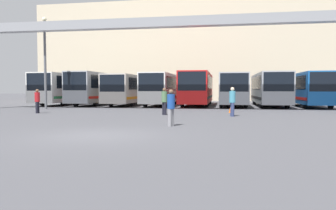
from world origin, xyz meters
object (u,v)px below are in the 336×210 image
object	(u,v)px
bus_slot_3	(162,88)
pedestrian_far_center	(37,100)
bus_slot_0	(68,87)
pedestrian_near_left	(164,101)
bus_slot_4	(197,87)
bus_slot_7	(309,88)
bus_slot_1	(98,87)
lamp_post	(45,59)
bus_slot_5	(233,88)
pedestrian_mid_right	(171,107)
pedestrian_near_center	(232,101)
traffic_cone	(231,108)
bus_slot_2	(132,88)
bus_slot_6	(269,88)

from	to	relation	value
bus_slot_3	pedestrian_far_center	xyz separation A→B (m)	(-6.38, -11.90, -0.93)
bus_slot_0	pedestrian_near_left	world-z (taller)	bus_slot_0
bus_slot_4	bus_slot_7	size ratio (longest dim) A/B	1.16
bus_slot_0	bus_slot_1	distance (m)	3.50
pedestrian_near_left	lamp_post	world-z (taller)	lamp_post
bus_slot_0	pedestrian_far_center	world-z (taller)	bus_slot_0
bus_slot_5	lamp_post	world-z (taller)	lamp_post
bus_slot_4	pedestrian_mid_right	xyz separation A→B (m)	(0.38, -18.95, -0.99)
bus_slot_4	pedestrian_mid_right	distance (m)	18.98
pedestrian_near_left	lamp_post	bearing A→B (deg)	21.09
bus_slot_0	bus_slot_4	world-z (taller)	bus_slot_4
pedestrian_mid_right	pedestrian_near_center	distance (m)	6.43
bus_slot_4	traffic_cone	bearing A→B (deg)	-72.40
bus_slot_0	pedestrian_near_center	world-z (taller)	bus_slot_0
bus_slot_5	pedestrian_near_center	xyz separation A→B (m)	(-0.31, -12.50, -0.83)
bus_slot_7	lamp_post	world-z (taller)	lamp_post
bus_slot_1	bus_slot_0	bearing A→B (deg)	174.48
bus_slot_2	bus_slot_3	distance (m)	3.66
bus_slot_4	bus_slot_6	distance (m)	6.98
bus_slot_4	pedestrian_far_center	size ratio (longest dim) A/B	7.21
bus_slot_3	bus_slot_4	xyz separation A→B (m)	(3.48, 0.85, 0.06)
bus_slot_4	pedestrian_near_center	size ratio (longest dim) A/B	6.73
bus_slot_5	lamp_post	bearing A→B (deg)	-153.15
bus_slot_7	traffic_cone	distance (m)	11.83
bus_slot_4	bus_slot_2	bearing A→B (deg)	177.82
bus_slot_5	bus_slot_7	distance (m)	6.97
pedestrian_mid_right	pedestrian_near_center	bearing A→B (deg)	4.47
bus_slot_0	lamp_post	distance (m)	8.82
bus_slot_7	pedestrian_far_center	size ratio (longest dim) A/B	6.19
traffic_cone	lamp_post	world-z (taller)	lamp_post
bus_slot_5	pedestrian_mid_right	bearing A→B (deg)	-99.61
bus_slot_3	pedestrian_near_center	size ratio (longest dim) A/B	5.76
bus_slot_0	pedestrian_near_center	distance (m)	21.51
bus_slot_0	pedestrian_near_center	xyz separation A→B (m)	(17.11, -13.01, -0.92)
bus_slot_6	bus_slot_7	world-z (taller)	bus_slot_6
bus_slot_0	lamp_post	world-z (taller)	lamp_post
pedestrian_far_center	bus_slot_1	bearing A→B (deg)	178.27
bus_slot_1	pedestrian_mid_right	xyz separation A→B (m)	(10.83, -18.47, -1.02)
bus_slot_0	bus_slot_3	xyz separation A→B (m)	(10.45, -0.71, -0.05)
pedestrian_mid_right	bus_slot_5	bearing A→B (deg)	20.57
bus_slot_0	pedestrian_mid_right	distance (m)	23.66
bus_slot_4	lamp_post	xyz separation A→B (m)	(-11.79, -8.39, 2.25)
bus_slot_1	bus_slot_6	xyz separation A→B (m)	(17.41, 0.10, -0.09)
pedestrian_near_center	pedestrian_mid_right	bearing A→B (deg)	-40.93
pedestrian_near_center	pedestrian_far_center	size ratio (longest dim) A/B	1.07
bus_slot_0	bus_slot_6	xyz separation A→B (m)	(20.90, -0.24, -0.05)
bus_slot_2	bus_slot_6	size ratio (longest dim) A/B	1.12
bus_slot_5	bus_slot_6	world-z (taller)	bus_slot_6
bus_slot_7	lamp_post	xyz separation A→B (m)	(-22.24, -7.55, 2.33)
pedestrian_near_left	bus_slot_5	bearing A→B (deg)	-67.95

